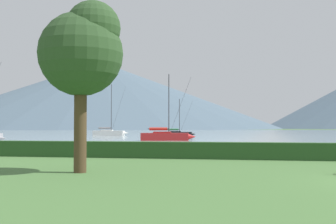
% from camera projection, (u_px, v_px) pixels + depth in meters
% --- Properties ---
extents(harbor_water, '(320.00, 246.00, 0.00)m').
position_uv_depth(harbor_water, '(266.00, 132.00, 150.25)').
color(harbor_water, '#8C9EA3').
rests_on(harbor_water, ground_plane).
extents(sailboat_slip_2, '(7.05, 3.45, 7.90)m').
position_uv_depth(sailboat_slip_2, '(178.00, 134.00, 90.84)').
color(sailboat_slip_2, black).
rests_on(sailboat_slip_2, harbor_water).
extents(sailboat_slip_3, '(8.29, 3.08, 11.90)m').
position_uv_depth(sailboat_slip_3, '(109.00, 132.00, 100.15)').
color(sailboat_slip_3, white).
rests_on(sailboat_slip_3, harbor_water).
extents(sailboat_slip_5, '(8.34, 3.32, 9.98)m').
position_uv_depth(sailboat_slip_5, '(166.00, 136.00, 64.93)').
color(sailboat_slip_5, red).
rests_on(sailboat_slip_5, harbor_water).
extents(park_tree, '(3.88, 3.88, 7.85)m').
position_uv_depth(park_tree, '(83.00, 50.00, 19.80)').
color(park_tree, '#4C3823').
rests_on(park_tree, ground_plane).
extents(distant_hill_central_peak, '(321.76, 321.76, 60.85)m').
position_uv_depth(distant_hill_central_peak, '(101.00, 95.00, 394.39)').
color(distant_hill_central_peak, '#4C6070').
rests_on(distant_hill_central_peak, ground_plane).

